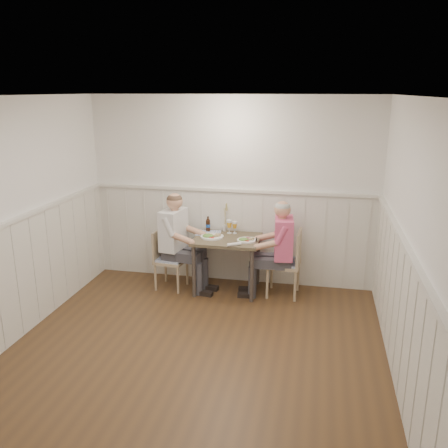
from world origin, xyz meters
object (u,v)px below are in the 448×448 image
dining_table (227,245)px  chair_left (168,257)px  diner_cream (177,249)px  beer_bottle (208,225)px  chair_right (288,261)px  man_in_pink (280,257)px  grass_vase (224,218)px

dining_table → chair_left: chair_left is taller
diner_cream → beer_bottle: size_ratio=6.32×
beer_bottle → chair_right: bearing=-11.9°
chair_left → beer_bottle: (0.50, 0.30, 0.40)m
chair_left → man_in_pink: (1.53, 0.02, 0.11)m
chair_right → chair_left: size_ratio=1.09×
diner_cream → man_in_pink: bearing=0.6°
diner_cream → beer_bottle: 0.55m
man_in_pink → beer_bottle: bearing=164.5°
chair_right → diner_cream: bearing=-177.7°
dining_table → beer_bottle: 0.45m
diner_cream → beer_bottle: diner_cream is taller
man_in_pink → beer_bottle: 1.11m
chair_right → beer_bottle: 1.21m
chair_right → grass_vase: bearing=161.8°
man_in_pink → dining_table: bearing=177.0°
dining_table → chair_left: size_ratio=1.06×
chair_right → dining_table: bearing=-179.4°
man_in_pink → grass_vase: man_in_pink is taller
chair_right → diner_cream: 1.51m
chair_left → beer_bottle: 0.71m
diner_cream → grass_vase: size_ratio=3.23×
dining_table → man_in_pink: (0.71, -0.04, -0.09)m
beer_bottle → dining_table: bearing=-37.8°
beer_bottle → grass_vase: grass_vase is taller
man_in_pink → grass_vase: 0.97m
beer_bottle → chair_left: bearing=-148.7°
chair_right → chair_left: (-1.64, -0.07, -0.04)m
man_in_pink → diner_cream: 1.40m
diner_cream → beer_bottle: (0.37, 0.30, 0.27)m
dining_table → chair_right: (0.82, 0.01, -0.16)m
chair_right → man_in_pink: size_ratio=0.68×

